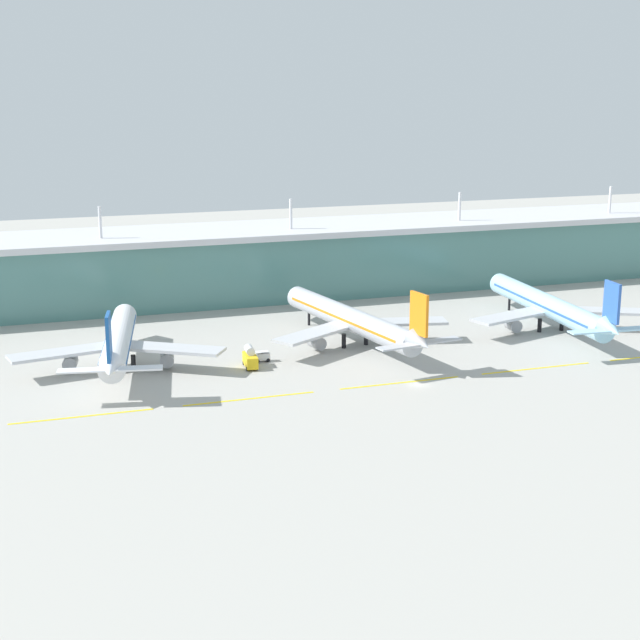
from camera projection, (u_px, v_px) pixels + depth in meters
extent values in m
plane|color=#A8A59E|center=(418.00, 385.00, 210.23)|extent=(600.00, 600.00, 0.00)
cube|color=slate|center=(286.00, 263.00, 298.01)|extent=(280.00, 28.00, 19.45)
cube|color=silver|center=(286.00, 229.00, 295.48)|extent=(288.00, 34.00, 1.80)
cylinder|color=silver|center=(100.00, 222.00, 271.44)|extent=(0.90, 0.90, 9.00)
cylinder|color=silver|center=(291.00, 214.00, 289.05)|extent=(0.90, 0.90, 9.00)
cylinder|color=silver|center=(460.00, 206.00, 306.65)|extent=(0.90, 0.90, 9.00)
cylinder|color=silver|center=(610.00, 200.00, 324.25)|extent=(0.90, 0.90, 9.00)
cylinder|color=white|center=(119.00, 340.00, 221.90)|extent=(15.09, 49.47, 5.80)
cone|color=white|center=(125.00, 313.00, 247.52)|extent=(6.17, 4.98, 5.51)
cone|color=white|center=(110.00, 369.00, 195.03)|extent=(6.10, 7.45, 5.72)
cube|color=#19519E|center=(109.00, 337.00, 194.45)|extent=(1.91, 6.42, 9.50)
cube|color=white|center=(82.00, 370.00, 194.82)|extent=(10.43, 5.05, 0.36)
cube|color=white|center=(138.00, 368.00, 196.29)|extent=(10.43, 5.05, 0.36)
cube|color=#B7BABF|center=(63.00, 352.00, 216.35)|extent=(24.86, 11.26, 0.70)
cylinder|color=gray|center=(70.00, 362.00, 218.56)|extent=(4.00, 5.03, 3.20)
cube|color=#B7BABF|center=(172.00, 349.00, 219.55)|extent=(23.83, 18.77, 0.70)
cylinder|color=gray|center=(167.00, 359.00, 221.45)|extent=(4.00, 5.03, 3.20)
cylinder|color=black|center=(124.00, 339.00, 240.79)|extent=(0.70, 0.70, 3.60)
cylinder|color=black|center=(105.00, 364.00, 219.70)|extent=(1.10, 1.10, 3.60)
cylinder|color=black|center=(133.00, 363.00, 220.56)|extent=(1.10, 1.10, 3.60)
cube|color=#19519E|center=(119.00, 338.00, 221.80)|extent=(14.19, 44.64, 0.60)
cylinder|color=#ADB2BC|center=(349.00, 318.00, 242.04)|extent=(15.17, 57.83, 5.80)
cone|color=#ADB2BC|center=(294.00, 295.00, 268.41)|extent=(6.09, 4.85, 5.51)
cone|color=#ADB2BC|center=(421.00, 343.00, 214.54)|extent=(5.95, 7.35, 5.72)
cube|color=orange|center=(419.00, 314.00, 213.86)|extent=(1.74, 6.43, 9.50)
cube|color=#ADB2BC|center=(399.00, 347.00, 212.48)|extent=(10.39, 4.79, 0.36)
cube|color=#ADB2BC|center=(440.00, 340.00, 217.55)|extent=(10.39, 4.79, 0.36)
cube|color=#B7BABF|center=(315.00, 333.00, 233.04)|extent=(24.02, 18.32, 0.70)
cylinder|color=gray|center=(317.00, 342.00, 235.50)|extent=(3.89, 4.96, 3.20)
cube|color=#B7BABF|center=(399.00, 322.00, 244.10)|extent=(24.90, 11.86, 0.70)
cylinder|color=gray|center=(392.00, 332.00, 245.45)|extent=(3.89, 4.96, 3.20)
cylinder|color=black|center=(309.00, 319.00, 261.65)|extent=(0.70, 0.70, 3.60)
cylinder|color=black|center=(344.00, 341.00, 239.12)|extent=(1.10, 1.10, 3.60)
cylinder|color=black|center=(366.00, 338.00, 242.07)|extent=(1.10, 1.10, 3.60)
cube|color=orange|center=(349.00, 317.00, 241.95)|extent=(14.26, 52.15, 0.60)
cylinder|color=#9ED1EA|center=(546.00, 305.00, 257.00)|extent=(10.32, 59.45, 5.80)
cone|color=#9ED1EA|center=(496.00, 282.00, 286.70)|extent=(5.80, 4.41, 5.51)
cone|color=#9ED1EA|center=(612.00, 330.00, 226.07)|extent=(5.42, 6.99, 5.72)
cube|color=#2D5BB7|center=(612.00, 302.00, 225.47)|extent=(1.19, 6.43, 9.50)
cube|color=#9ED1EA|center=(590.00, 332.00, 225.25)|extent=(10.22, 3.96, 0.36)
cube|color=#9ED1EA|center=(632.00, 329.00, 227.92)|extent=(10.22, 3.96, 0.36)
cube|color=#B7BABF|center=(512.00, 316.00, 250.23)|extent=(24.93, 13.74, 0.70)
cylinder|color=gray|center=(513.00, 325.00, 252.55)|extent=(3.54, 4.73, 3.20)
cube|color=#B7BABF|center=(595.00, 311.00, 256.06)|extent=(24.52, 16.76, 0.70)
cylinder|color=gray|center=(588.00, 320.00, 257.79)|extent=(3.54, 4.73, 3.20)
cylinder|color=black|center=(509.00, 304.00, 278.99)|extent=(0.70, 0.70, 3.60)
cylinder|color=black|center=(540.00, 325.00, 254.52)|extent=(1.10, 1.10, 3.60)
cylinder|color=black|center=(562.00, 324.00, 256.07)|extent=(1.10, 1.10, 3.60)
cube|color=#2D5BB7|center=(546.00, 303.00, 256.90)|extent=(9.91, 53.55, 0.60)
cube|color=yellow|center=(82.00, 417.00, 190.27)|extent=(28.00, 0.70, 0.04)
cube|color=yellow|center=(250.00, 399.00, 200.95)|extent=(28.00, 0.70, 0.04)
cube|color=yellow|center=(400.00, 383.00, 211.64)|extent=(28.00, 0.70, 0.04)
cube|color=yellow|center=(536.00, 368.00, 222.33)|extent=(28.00, 0.70, 0.04)
cube|color=silver|center=(262.00, 357.00, 227.50)|extent=(3.65, 1.91, 1.60)
cube|color=silver|center=(262.00, 352.00, 227.23)|extent=(3.29, 1.90, 0.16)
cylinder|color=black|center=(266.00, 358.00, 228.86)|extent=(0.91, 0.38, 0.90)
cylinder|color=black|center=(268.00, 360.00, 227.39)|extent=(0.91, 0.38, 0.90)
cylinder|color=black|center=(256.00, 359.00, 228.00)|extent=(0.91, 0.38, 0.90)
cylinder|color=black|center=(258.00, 361.00, 226.53)|extent=(0.91, 0.38, 0.90)
cube|color=gold|center=(250.00, 360.00, 222.73)|extent=(3.27, 7.41, 2.60)
cylinder|color=silver|center=(250.00, 350.00, 222.96)|extent=(2.37, 4.17, 2.00)
cylinder|color=black|center=(257.00, 368.00, 220.92)|extent=(0.43, 0.93, 0.90)
cylinder|color=black|center=(247.00, 369.00, 220.39)|extent=(0.43, 0.93, 0.90)
cylinder|color=black|center=(254.00, 362.00, 225.68)|extent=(0.43, 0.93, 0.90)
cylinder|color=black|center=(244.00, 363.00, 225.15)|extent=(0.43, 0.93, 0.90)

